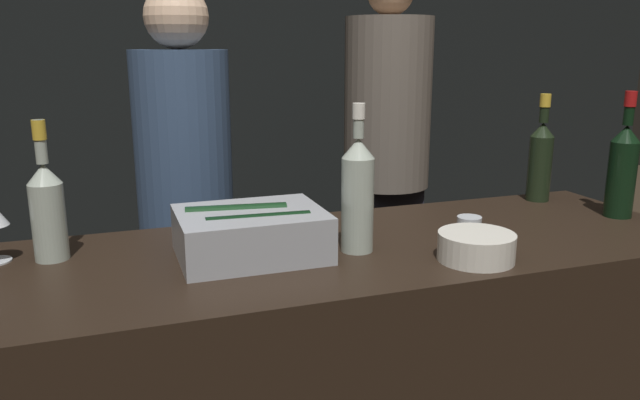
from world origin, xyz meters
The scene contains 10 objects.
wall_back_chalkboard centered at (0.00, 2.50, 1.40)m, with size 6.40×0.06×2.80m.
ice_bin_with_bottles centered at (-0.19, 0.33, 1.06)m, with size 0.35×0.27×0.12m.
bowl_white centered at (0.32, 0.12, 1.03)m, with size 0.19×0.19×0.07m.
candle_votive centered at (0.39, 0.28, 1.03)m, with size 0.07×0.07×0.06m.
red_wine_bottle_burgundy centered at (0.95, 0.32, 1.15)m, with size 0.08×0.08×0.38m.
champagne_bottle centered at (0.85, 0.58, 1.14)m, with size 0.08×0.08×0.35m.
rose_wine_bottle centered at (-0.65, 0.47, 1.13)m, with size 0.08×0.08×0.34m.
white_wine_bottle centered at (0.07, 0.28, 1.15)m, with size 0.08×0.08×0.37m.
person_in_hoodie centered at (-0.26, 1.04, 0.96)m, with size 0.33×0.33×1.70m.
person_blond_tee centered at (0.74, 1.52, 1.02)m, with size 0.40×0.40×1.84m.
Camera 1 is at (-0.52, -1.11, 1.50)m, focal length 35.00 mm.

